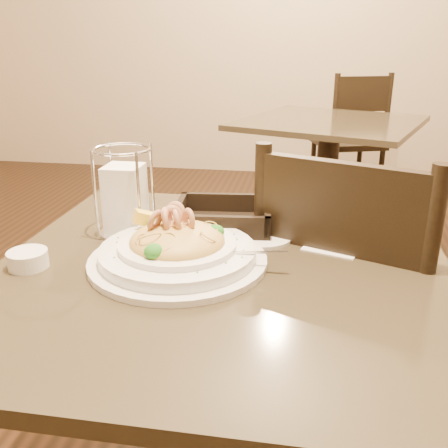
% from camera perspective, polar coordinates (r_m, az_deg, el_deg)
% --- Properties ---
extents(main_table, '(0.90, 0.90, 0.72)m').
position_cam_1_polar(main_table, '(1.11, -0.17, -15.29)').
color(main_table, black).
rests_on(main_table, ground).
extents(background_table, '(1.16, 1.16, 0.72)m').
position_cam_1_polar(background_table, '(2.89, 11.74, 7.13)').
color(background_table, black).
rests_on(background_table, ground).
extents(dining_chair_near, '(0.55, 0.55, 0.93)m').
position_cam_1_polar(dining_chair_near, '(1.29, 13.93, -10.01)').
color(dining_chair_near, black).
rests_on(dining_chair_near, ground).
extents(dining_chair_far, '(0.53, 0.53, 0.93)m').
position_cam_1_polar(dining_chair_far, '(3.58, 14.31, 9.59)').
color(dining_chair_far, black).
rests_on(dining_chair_far, ground).
extents(pasta_bowl, '(0.40, 0.36, 0.11)m').
position_cam_1_polar(pasta_bowl, '(0.99, -5.37, -2.80)').
color(pasta_bowl, white).
rests_on(pasta_bowl, main_table).
extents(drink_glass, '(0.14, 0.14, 0.13)m').
position_cam_1_polar(drink_glass, '(1.09, 12.65, 0.60)').
color(drink_glass, white).
rests_on(drink_glass, main_table).
extents(bread_basket, '(0.24, 0.20, 0.06)m').
position_cam_1_polar(bread_basket, '(1.17, -0.12, 0.46)').
color(bread_basket, black).
rests_on(bread_basket, main_table).
extents(napkin_caddy, '(0.13, 0.13, 0.20)m').
position_cam_1_polar(napkin_caddy, '(1.15, -11.21, 3.00)').
color(napkin_caddy, silver).
rests_on(napkin_caddy, main_table).
extents(side_plate, '(0.17, 0.17, 0.01)m').
position_cam_1_polar(side_plate, '(1.12, 4.28, -1.49)').
color(side_plate, white).
rests_on(side_plate, main_table).
extents(butter_ramekin, '(0.10, 0.10, 0.03)m').
position_cam_1_polar(butter_ramekin, '(1.05, -21.50, -3.77)').
color(butter_ramekin, white).
rests_on(butter_ramekin, main_table).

